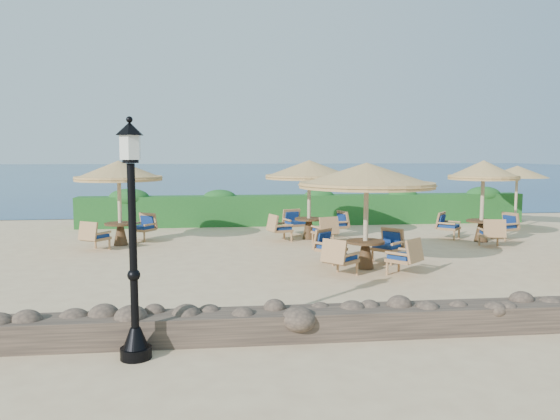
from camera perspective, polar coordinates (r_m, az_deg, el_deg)
The scene contains 10 objects.
ground at distance 15.17m, azimuth 7.34°, elevation -5.05°, with size 120.00×120.00×0.00m, color #D9B989.
sea at distance 84.56m, azimuth -4.28°, elevation 4.02°, with size 160.00×160.00×0.00m, color navy.
hedge at distance 22.06m, azimuth 2.82°, elevation 0.02°, with size 18.00×0.90×1.20m, color #184B1C.
stone_wall at distance 9.40m, azimuth 16.75°, elevation -10.79°, with size 15.00×0.65×0.44m, color brown.
lamp_post at distance 7.84m, azimuth -15.10°, elevation -4.07°, with size 0.44×0.44×3.31m.
extra_parasol at distance 22.74m, azimuth 23.54°, elevation 3.68°, with size 2.30×2.30×2.41m.
cafe_set_0 at distance 13.66m, azimuth 9.01°, elevation 1.98°, with size 3.41×3.41×2.65m.
cafe_set_2 at distance 17.69m, azimuth -16.48°, elevation 2.84°, with size 2.71×2.74×2.65m.
cafe_set_3 at distance 18.22m, azimuth 3.06°, elevation 2.75°, with size 2.97×2.97×2.65m.
cafe_set_4 at distance 18.85m, azimuth 20.43°, elevation 2.16°, with size 2.73×2.62×2.65m.
Camera 1 is at (-3.65, -14.44, 2.89)m, focal length 35.00 mm.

